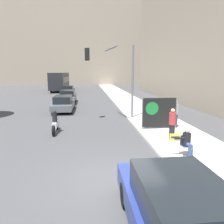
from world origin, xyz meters
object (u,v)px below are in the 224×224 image
car_on_road_nearest (63,103)px  motorcycle_on_road (55,123)px  parked_car_curbside (178,212)px  car_on_road_distant (68,90)px  protest_banner (159,113)px  city_bus_on_road (60,80)px  pedestrian_behind (176,114)px  jogger_on_sidewalk (172,124)px  car_on_road_midblock (68,97)px  traffic_light_pole (115,69)px  seated_protester (187,141)px

car_on_road_nearest → motorcycle_on_road: size_ratio=2.27×
parked_car_curbside → motorcycle_on_road: bearing=112.5°
car_on_road_nearest → car_on_road_distant: size_ratio=0.98×
protest_banner → city_bus_on_road: 31.89m
city_bus_on_road → pedestrian_behind: bearing=-70.5°
car_on_road_distant → city_bus_on_road: (-2.18, 7.70, 1.22)m
jogger_on_sidewalk → car_on_road_distant: 25.95m
car_on_road_distant → car_on_road_midblock: bearing=-85.2°
protest_banner → car_on_road_midblock: bearing=117.0°
pedestrian_behind → motorcycle_on_road: 7.33m
pedestrian_behind → car_on_road_midblock: 14.79m
protest_banner → car_on_road_distant: protest_banner is taller
jogger_on_sidewalk → city_bus_on_road: city_bus_on_road is taller
protest_banner → city_bus_on_road: city_bus_on_road is taller
traffic_light_pole → parked_car_curbside: (-0.23, -12.04, -3.02)m
seated_protester → protest_banner: bearing=94.7°
jogger_on_sidewalk → city_bus_on_road: bearing=-75.8°
seated_protester → car_on_road_nearest: 13.44m
jogger_on_sidewalk → car_on_road_nearest: jogger_on_sidewalk is taller
pedestrian_behind → car_on_road_distant: pedestrian_behind is taller
protest_banner → jogger_on_sidewalk: bearing=-90.4°
city_bus_on_road → motorcycle_on_road: size_ratio=5.79×
city_bus_on_road → jogger_on_sidewalk: bearing=-73.7°
pedestrian_behind → seated_protester: bearing=130.9°
protest_banner → traffic_light_pole: 4.80m
parked_car_curbside → car_on_road_midblock: bearing=100.7°
pedestrian_behind → protest_banner: (-1.13, -0.22, 0.13)m
jogger_on_sidewalk → parked_car_curbside: bearing=67.4°
parked_car_curbside → car_on_road_distant: (-4.91, 31.44, -0.02)m
car_on_road_nearest → city_bus_on_road: 23.12m
pedestrian_behind → parked_car_curbside: (-3.59, -8.94, -0.25)m
city_bus_on_road → motorcycle_on_road: 30.37m
traffic_light_pole → car_on_road_distant: (-5.14, 19.39, -3.04)m
protest_banner → car_on_road_midblock: size_ratio=0.46×
parked_car_curbside → seated_protester: bearing=63.1°
car_on_road_midblock → motorcycle_on_road: car_on_road_midblock is taller
protest_banner → motorcycle_on_road: 6.21m
pedestrian_behind → car_on_road_distant: bearing=-11.5°
seated_protester → city_bus_on_road: size_ratio=0.10×
seated_protester → pedestrian_behind: bearing=81.3°
car_on_road_nearest → car_on_road_distant: (-0.90, 15.19, 0.01)m
seated_protester → car_on_road_nearest: bearing=125.7°
seated_protester → protest_banner: 4.41m
pedestrian_behind → car_on_road_distant: 24.05m
car_on_road_distant → parked_car_curbside: bearing=-81.1°
car_on_road_midblock → car_on_road_distant: bearing=94.8°
jogger_on_sidewalk → car_on_road_midblock: 16.38m
jogger_on_sidewalk → protest_banner: size_ratio=0.75×
jogger_on_sidewalk → car_on_road_midblock: (-6.53, 15.02, -0.20)m
protest_banner → motorcycle_on_road: protest_banner is taller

